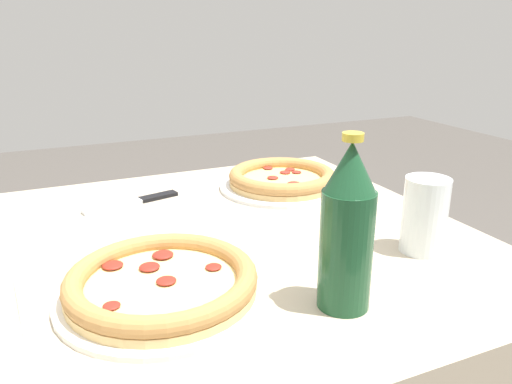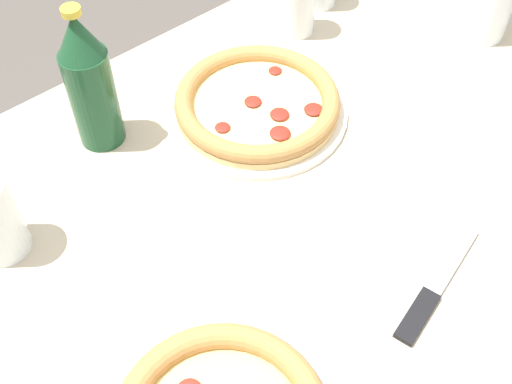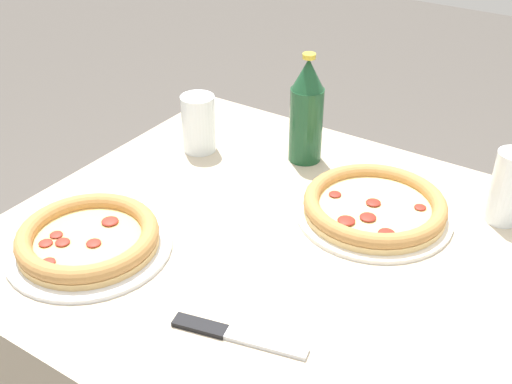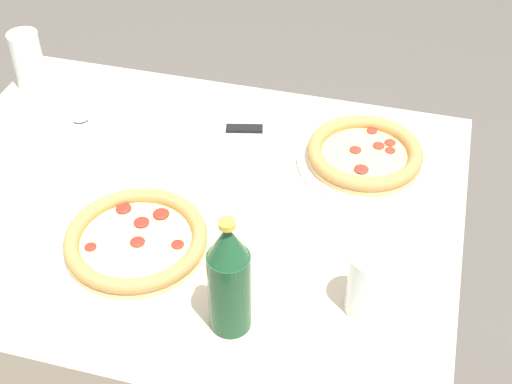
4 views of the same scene
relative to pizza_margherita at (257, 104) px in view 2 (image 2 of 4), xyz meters
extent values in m
plane|color=#4C4742|center=(0.04, 0.15, -0.73)|extent=(8.00, 8.00, 0.00)
cube|color=#B7A88E|center=(0.04, 0.15, -0.38)|extent=(1.10, 0.85, 0.71)
cylinder|color=silver|center=(0.00, 0.00, -0.02)|extent=(0.29, 0.29, 0.01)
cylinder|color=#DBB775|center=(0.00, 0.00, -0.01)|extent=(0.26, 0.26, 0.01)
cylinder|color=#EACC7F|center=(0.00, 0.00, 0.00)|extent=(0.23, 0.23, 0.00)
torus|color=#AD7A42|center=(0.00, 0.00, 0.01)|extent=(0.26, 0.26, 0.03)
ellipsoid|color=maroon|center=(0.02, 0.08, 0.01)|extent=(0.03, 0.03, 0.01)
ellipsoid|color=maroon|center=(0.00, -0.01, 0.01)|extent=(0.03, 0.03, 0.01)
ellipsoid|color=maroon|center=(-0.01, 0.04, 0.01)|extent=(0.03, 0.03, 0.01)
ellipsoid|color=maroon|center=(-0.05, 0.07, 0.01)|extent=(0.03, 0.03, 0.01)
ellipsoid|color=maroon|center=(-0.07, -0.04, 0.00)|extent=(0.02, 0.02, 0.00)
ellipsoid|color=maroon|center=(0.08, 0.01, 0.01)|extent=(0.02, 0.02, 0.01)
cylinder|color=beige|center=(-0.20, -0.12, 0.04)|extent=(0.05, 0.05, 0.12)
cylinder|color=maroon|center=(-0.45, 0.11, 0.05)|extent=(0.07, 0.07, 0.13)
cylinder|color=#194728|center=(0.22, -0.12, 0.06)|extent=(0.07, 0.07, 0.16)
cone|color=#194728|center=(0.22, -0.12, 0.17)|extent=(0.07, 0.07, 0.06)
cylinder|color=gold|center=(0.22, -0.12, 0.21)|extent=(0.03, 0.03, 0.01)
cube|color=black|center=(0.09, 0.41, -0.02)|extent=(0.09, 0.04, 0.01)
cube|color=silver|center=(-0.01, 0.38, -0.02)|extent=(0.13, 0.05, 0.01)
camera|label=1|loc=(-0.13, -0.61, 0.34)|focal=35.00mm
camera|label=2|loc=(0.50, 0.57, 0.70)|focal=45.00mm
camera|label=3|loc=(-0.36, 0.94, 0.66)|focal=45.00mm
camera|label=4|loc=(0.45, -0.83, 0.93)|focal=50.00mm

